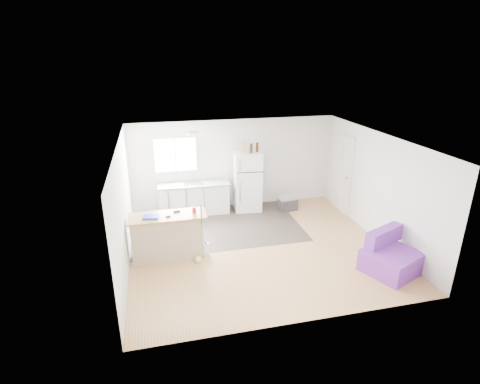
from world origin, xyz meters
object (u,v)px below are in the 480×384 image
Objects in this scene: peninsula at (168,236)px; mop at (199,251)px; refrigerator at (247,181)px; blue_tray at (151,217)px; red_cup at (194,210)px; cooler at (287,203)px; purple_seat at (390,258)px; bottle_right at (257,147)px; bottle_left at (251,148)px; cardboard_box at (244,148)px; kitchen_cabinets at (194,198)px; cleaner_jug at (206,248)px.

mop reaches higher than peninsula.
blue_tray is at bearing -134.53° from refrigerator.
peninsula is 0.78m from red_cup.
purple_seat is at bearing -83.99° from cooler.
purple_seat is at bearing -19.81° from peninsula.
cooler is 2.20× the size of bottle_right.
bottle_left is at bearing 158.28° from cooler.
cardboard_box is (1.56, 2.03, 0.72)m from red_cup.
cooler is (2.48, -0.37, -0.23)m from kitchen_cabinets.
purple_seat is at bearing -22.74° from red_cup.
blue_tray reaches higher than peninsula.
cooler is 1.84× the size of cardboard_box.
mop is (-2.68, -2.11, 0.04)m from cooler.
purple_seat is at bearing -59.89° from cardboard_box.
refrigerator reaches higher than cooler.
cleaner_jug is at bearing -128.63° from bottle_right.
cooler is 3.43m from purple_seat.
bottle_right is at bearing -0.71° from kitchen_cabinets.
cleaner_jug is at bearing -122.87° from cardboard_box.
mop reaches higher than kitchen_cabinets.
mop is at bearing -119.05° from refrigerator.
kitchen_cabinets is 3.41× the size of cooler.
cardboard_box reaches higher than purple_seat.
bottle_left is at bearing 95.16° from purple_seat.
red_cup is at bearing 3.59° from blue_tray.
blue_tray is at bearing -139.25° from cardboard_box.
mop is 3.25m from bottle_left.
refrigerator is (2.23, 2.12, 0.31)m from peninsula.
peninsula is 0.98× the size of refrigerator.
cardboard_box is at bearing 63.41° from mop.
peninsula reaches higher than cooler.
cardboard_box is (1.53, 2.35, 1.51)m from mop.
mop is at bearing 138.77° from purple_seat.
cardboard_box reaches higher than cooler.
bottle_right is at bearing 47.36° from red_cup.
kitchen_cabinets is 6.26× the size of blue_tray.
kitchen_cabinets is at bearing 174.06° from bottle_left.
peninsula is 1.21× the size of mop.
bottle_right reaches higher than kitchen_cabinets.
bottle_left is 0.19m from bottle_right.
bottle_right is (2.78, 2.13, 0.74)m from blue_tray.
mop is 3.18m from cardboard_box.
bottle_right is at bearing 46.08° from cleaner_jug.
kitchen_cabinets is 2.12m from bottle_right.
red_cup is at bearing 158.37° from cleaner_jug.
red_cup is at bearing -93.88° from kitchen_cabinets.
peninsula is 0.58m from blue_tray.
refrigerator is 5.31× the size of blue_tray.
bottle_left reaches higher than cleaner_jug.
kitchen_cabinets reaches higher than blue_tray.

